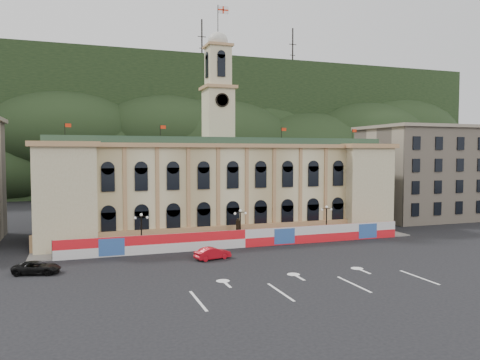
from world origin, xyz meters
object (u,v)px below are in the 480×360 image
object	(u,v)px
lamp_center	(240,224)
black_suv	(37,268)
statue	(238,235)
red_sedan	(213,253)

from	to	relation	value
lamp_center	black_suv	distance (m)	27.62
statue	black_suv	bearing A→B (deg)	-160.80
statue	red_sedan	bearing A→B (deg)	-126.10
lamp_center	black_suv	size ratio (longest dim) A/B	0.96
statue	red_sedan	world-z (taller)	statue
statue	red_sedan	distance (m)	10.68
lamp_center	red_sedan	distance (m)	10.15
lamp_center	red_sedan	xyz separation A→B (m)	(-6.29, -7.62, -2.32)
statue	lamp_center	xyz separation A→B (m)	(0.00, -1.00, 1.89)
black_suv	red_sedan	bearing A→B (deg)	-74.00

